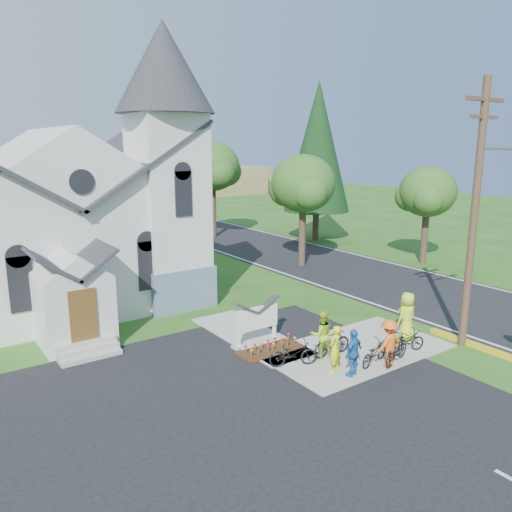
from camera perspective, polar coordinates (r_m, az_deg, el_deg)
ground at (r=18.38m, az=9.13°, el=-12.16°), size 120.00×120.00×0.00m
parking_lot at (r=13.36m, az=-8.10°, el=-22.49°), size 20.00×16.00×0.02m
road at (r=35.40m, az=3.96°, el=0.21°), size 8.00×90.00×0.02m
sidewalk at (r=19.67m, az=11.31°, el=-10.44°), size 7.00×4.00×0.05m
church at (r=25.24m, az=-20.52°, el=6.40°), size 12.35×12.00×13.00m
church_sign at (r=19.55m, az=0.10°, el=-7.17°), size 2.20×0.40×1.70m
flower_bed at (r=19.24m, az=1.66°, el=-10.70°), size 2.60×1.10×0.07m
utility_pole at (r=20.13m, az=23.84°, el=5.15°), size 3.45×0.28×10.00m
tree_road_near at (r=31.38m, az=5.42°, el=8.17°), size 4.00×4.00×7.05m
tree_road_mid at (r=41.46m, az=-4.97°, el=10.09°), size 4.40×4.40×7.80m
tree_road_far at (r=33.85m, az=19.04°, el=6.90°), size 3.60×3.60×6.30m
conifer at (r=40.08m, az=7.07°, el=12.24°), size 5.20×5.20×12.40m
distant_hills at (r=70.04m, az=-22.60°, el=7.29°), size 61.00×10.00×5.60m
cyclist_0 at (r=17.46m, az=9.01°, el=-10.42°), size 0.70×0.59×1.64m
bike_0 at (r=17.83m, az=4.25°, el=-11.06°), size 1.82×1.23×0.91m
cyclist_1 at (r=18.45m, az=7.49°, el=-8.85°), size 1.04×0.93×1.76m
bike_1 at (r=18.75m, az=8.68°, el=-9.77°), size 1.69×0.54×1.01m
cyclist_2 at (r=17.25m, az=11.08°, el=-10.78°), size 1.04×0.64×1.65m
bike_2 at (r=18.41m, az=13.36°, el=-10.70°), size 1.69×0.93×0.84m
cyclist_3 at (r=18.17m, az=14.92°, el=-9.62°), size 1.12×0.66×1.71m
bike_3 at (r=18.63m, az=15.81°, el=-10.18°), size 1.85×1.00×1.07m
cyclist_4 at (r=20.64m, az=16.86°, el=-6.63°), size 0.99×0.66×1.97m
bike_4 at (r=19.68m, az=16.75°, el=-9.32°), size 1.71×0.92×0.85m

